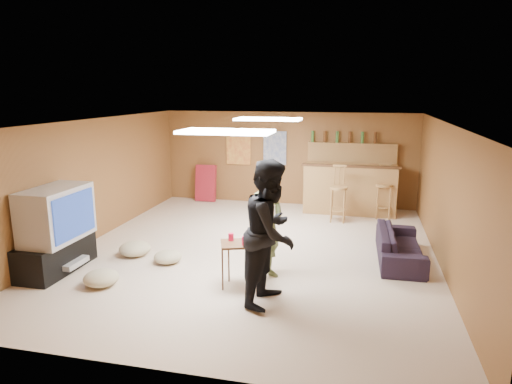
% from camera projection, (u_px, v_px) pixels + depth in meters
% --- Properties ---
extents(ground, '(7.00, 7.00, 0.00)m').
position_uv_depth(ground, '(253.00, 251.00, 7.79)').
color(ground, beige).
rests_on(ground, ground).
extents(ceiling, '(6.00, 7.00, 0.02)m').
position_uv_depth(ceiling, '(253.00, 122.00, 7.31)').
color(ceiling, silver).
rests_on(ceiling, ground).
extents(wall_back, '(6.00, 0.02, 2.20)m').
position_uv_depth(wall_back, '(287.00, 159.00, 10.88)').
color(wall_back, brown).
rests_on(wall_back, ground).
extents(wall_front, '(6.00, 0.02, 2.20)m').
position_uv_depth(wall_front, '(165.00, 266.00, 4.23)').
color(wall_front, brown).
rests_on(wall_front, ground).
extents(wall_left, '(0.02, 7.00, 2.20)m').
position_uv_depth(wall_left, '(92.00, 181.00, 8.22)').
color(wall_left, brown).
rests_on(wall_left, ground).
extents(wall_right, '(0.02, 7.00, 2.20)m').
position_uv_depth(wall_right, '(446.00, 198.00, 6.88)').
color(wall_right, brown).
rests_on(wall_right, ground).
extents(tv_stand, '(0.55, 1.30, 0.50)m').
position_uv_depth(tv_stand, '(56.00, 255.00, 6.92)').
color(tv_stand, black).
rests_on(tv_stand, ground).
extents(dvd_box, '(0.35, 0.50, 0.08)m').
position_uv_depth(dvd_box, '(70.00, 262.00, 6.89)').
color(dvd_box, '#B2B2B7').
rests_on(dvd_box, tv_stand).
extents(tv_body, '(0.60, 1.10, 0.80)m').
position_uv_depth(tv_body, '(56.00, 214.00, 6.76)').
color(tv_body, '#B2B2B7').
rests_on(tv_body, tv_stand).
extents(tv_screen, '(0.02, 0.95, 0.65)m').
position_uv_depth(tv_screen, '(75.00, 215.00, 6.69)').
color(tv_screen, navy).
rests_on(tv_screen, tv_body).
extents(bar_counter, '(2.00, 0.60, 1.10)m').
position_uv_depth(bar_counter, '(350.00, 189.00, 10.14)').
color(bar_counter, olive).
rests_on(bar_counter, ground).
extents(bar_lip, '(2.10, 0.12, 0.05)m').
position_uv_depth(bar_lip, '(350.00, 166.00, 9.78)').
color(bar_lip, '#422715').
rests_on(bar_lip, bar_counter).
extents(bar_shelf, '(2.00, 0.18, 0.05)m').
position_uv_depth(bar_shelf, '(352.00, 144.00, 10.36)').
color(bar_shelf, olive).
rests_on(bar_shelf, bar_backing).
extents(bar_backing, '(2.00, 0.14, 0.60)m').
position_uv_depth(bar_backing, '(352.00, 157.00, 10.45)').
color(bar_backing, olive).
rests_on(bar_backing, bar_counter).
extents(poster_left, '(0.60, 0.03, 0.85)m').
position_uv_depth(poster_left, '(238.00, 147.00, 11.05)').
color(poster_left, '#BF3F26').
rests_on(poster_left, wall_back).
extents(poster_right, '(0.55, 0.03, 0.80)m').
position_uv_depth(poster_right, '(275.00, 148.00, 10.85)').
color(poster_right, '#334C99').
rests_on(poster_right, wall_back).
extents(folding_chair_stack, '(0.50, 0.26, 0.91)m').
position_uv_depth(folding_chair_stack, '(206.00, 183.00, 11.27)').
color(folding_chair_stack, maroon).
rests_on(folding_chair_stack, ground).
extents(ceiling_panel_front, '(1.20, 0.60, 0.04)m').
position_uv_depth(ceiling_panel_front, '(226.00, 132.00, 5.89)').
color(ceiling_panel_front, white).
rests_on(ceiling_panel_front, ceiling).
extents(ceiling_panel_back, '(1.20, 0.60, 0.04)m').
position_uv_depth(ceiling_panel_back, '(268.00, 119.00, 8.46)').
color(ceiling_panel_back, white).
rests_on(ceiling_panel_back, ceiling).
extents(person_olive, '(0.60, 0.70, 1.63)m').
position_uv_depth(person_olive, '(267.00, 225.00, 6.51)').
color(person_olive, '#576339').
rests_on(person_olive, ground).
extents(person_black, '(0.86, 1.02, 1.87)m').
position_uv_depth(person_black, '(271.00, 232.00, 5.77)').
color(person_black, black).
rests_on(person_black, ground).
extents(sofa, '(0.71, 1.73, 0.50)m').
position_uv_depth(sofa, '(400.00, 245.00, 7.34)').
color(sofa, black).
rests_on(sofa, ground).
extents(tray_table, '(0.61, 0.54, 0.65)m').
position_uv_depth(tray_table, '(239.00, 265.00, 6.31)').
color(tray_table, '#422715').
rests_on(tray_table, ground).
extents(cup_red_near, '(0.08, 0.08, 0.10)m').
position_uv_depth(cup_red_near, '(231.00, 237.00, 6.32)').
color(cup_red_near, red).
rests_on(cup_red_near, tray_table).
extents(cup_red_far, '(0.09, 0.09, 0.12)m').
position_uv_depth(cup_red_far, '(245.00, 241.00, 6.14)').
color(cup_red_far, red).
rests_on(cup_red_far, tray_table).
extents(cup_blue, '(0.09, 0.09, 0.12)m').
position_uv_depth(cup_blue, '(250.00, 237.00, 6.32)').
color(cup_blue, '#151892').
rests_on(cup_blue, tray_table).
extents(bar_stool_left, '(0.46, 0.46, 1.24)m').
position_uv_depth(bar_stool_left, '(338.00, 193.00, 9.45)').
color(bar_stool_left, olive).
rests_on(bar_stool_left, ground).
extents(bar_stool_right, '(0.48, 0.48, 1.15)m').
position_uv_depth(bar_stool_right, '(384.00, 192.00, 9.73)').
color(bar_stool_right, olive).
rests_on(bar_stool_right, ground).
extents(cushion_near_tv, '(0.60, 0.60, 0.23)m').
position_uv_depth(cushion_near_tv, '(135.00, 249.00, 7.59)').
color(cushion_near_tv, tan).
rests_on(cushion_near_tv, ground).
extents(cushion_mid, '(0.57, 0.57, 0.20)m').
position_uv_depth(cushion_mid, '(168.00, 257.00, 7.26)').
color(cushion_mid, tan).
rests_on(cushion_mid, ground).
extents(cushion_far, '(0.57, 0.57, 0.22)m').
position_uv_depth(cushion_far, '(101.00, 278.00, 6.42)').
color(cushion_far, tan).
rests_on(cushion_far, ground).
extents(bottle_row, '(1.48, 0.08, 0.26)m').
position_uv_depth(bottle_row, '(343.00, 137.00, 10.35)').
color(bottle_row, '#3F7233').
rests_on(bottle_row, bar_shelf).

